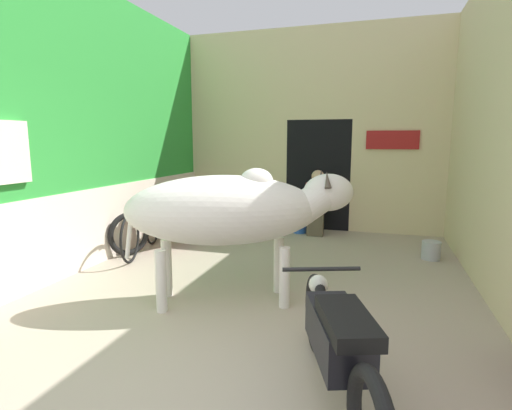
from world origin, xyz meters
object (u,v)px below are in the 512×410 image
Objects in this scene: shopkeeper_seated at (317,201)px; bucket at (431,250)px; bicycle at (142,230)px; cow at (232,210)px; motorcycle_far at (166,221)px; motorcycle_near at (337,342)px; plastic_stool at (300,221)px.

bucket is at bearing -30.04° from shopkeeper_seated.
bicycle is 1.42× the size of shopkeeper_seated.
bucket is at bearing 12.46° from bicycle.
cow is 2.05× the size of shopkeeper_seated.
cow is at bearing -34.31° from bicycle.
cow is 2.49m from motorcycle_far.
motorcycle_near is at bearing -79.83° from shopkeeper_seated.
motorcycle_far is 1.05× the size of bicycle.
bicycle is at bearing -117.71° from motorcycle_far.
motorcycle_near is 3.75m from bucket.
cow is at bearing -91.12° from plastic_stool.
shopkeeper_seated is 2.13m from bucket.
motorcycle_near is 4.16m from bicycle.
motorcycle_near is 4.73m from shopkeeper_seated.
motorcycle_near is 1.08× the size of motorcycle_far.
motorcycle_near is 1.13× the size of bicycle.
bicycle is at bearing 145.69° from cow.
shopkeeper_seated is (0.38, 3.27, -0.36)m from cow.
bucket is at bearing 7.95° from motorcycle_far.
bicycle is 6.31× the size of bucket.
cow reaches higher than bicycle.
shopkeeper_seated reaches higher than bucket.
bicycle reaches higher than bucket.
motorcycle_far is at bearing -172.05° from bucket.
motorcycle_far reaches higher than bucket.
cow is at bearing -134.19° from bucket.
plastic_stool is (2.01, 2.00, -0.14)m from bicycle.
cow is 3.31m from shopkeeper_seated.
bicycle reaches higher than plastic_stool.
plastic_stool is at bearing 42.01° from motorcycle_far.
cow is 2.43m from bicycle.
motorcycle_far is (-1.75, 1.69, -0.54)m from cow.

